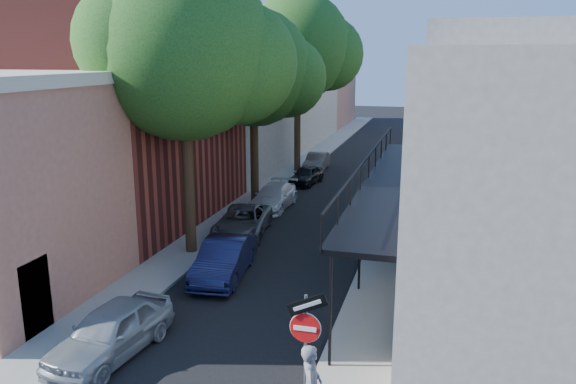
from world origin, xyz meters
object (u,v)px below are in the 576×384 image
Objects in this scene: parked_car_a at (111,331)px; parked_car_c at (243,222)px; oak_mid at (262,71)px; parked_car_b at (224,259)px; parked_car_f at (317,162)px; parked_car_d at (274,197)px; parked_car_e at (306,175)px; oak_near at (197,54)px; oak_far at (305,48)px; sign_post at (306,333)px.

parked_car_c is (-0.16, 10.62, -0.06)m from parked_car_a.
parked_car_b is at bearing -79.77° from oak_mid.
parked_car_f is at bearing 85.11° from oak_mid.
parked_car_b is 9.54m from parked_car_d.
oak_mid is 2.76× the size of parked_car_f.
parked_car_e is (0.14, 21.34, -0.12)m from parked_car_a.
oak_far reaches higher than oak_near.
parked_car_d is 6.00m from parked_car_e.
parked_car_c is at bearing 97.22° from parked_car_a.
parked_car_b is 19.82m from parked_car_f.
oak_far reaches higher than parked_car_c.
parked_car_c is at bearing 116.04° from sign_post.
oak_mid is 3.01× the size of parked_car_e.
oak_far reaches higher than parked_car_d.
parked_car_f is at bearing 101.19° from parked_car_e.
parked_car_c reaches higher than parked_car_d.
parked_car_e is (1.12, 5.25, -6.48)m from oak_mid.
oak_near is 8.01m from oak_mid.
parked_car_a is 10.62m from parked_car_c.
parked_car_c is (0.75, -14.51, -7.63)m from oak_far.
oak_far is at bearing -146.39° from parked_car_f.
parked_car_d is (0.77, 7.23, -7.25)m from oak_near.
parked_car_a is 0.95× the size of parked_car_d.
oak_near is at bearing -89.63° from oak_mid.
parked_car_d reaches higher than parked_car_f.
parked_car_a reaches higher than parked_car_c.
parked_car_e is at bearing 80.70° from parked_car_c.
oak_far is 2.92× the size of parked_car_a.
oak_mid reaches higher than parked_car_b.
oak_near reaches higher than parked_car_d.
oak_mid is 2.40× the size of parked_car_b.
oak_far is 3.51× the size of parked_car_e.
oak_far is (-6.51, 26.30, 6.22)m from sign_post.
oak_far is at bearing 89.59° from oak_mid.
oak_far is 2.62× the size of parked_car_c.
oak_near reaches higher than parked_car_a.
oak_near is 3.37× the size of parked_car_e.
parked_car_b is 4.87m from parked_car_c.
oak_near is 1.12× the size of oak_mid.
sign_post is 0.26× the size of oak_near.
oak_mid reaches higher than parked_car_a.
oak_far is 16.41m from parked_car_c.
parked_car_b is at bearing 87.94° from parked_car_a.
oak_far is 7.70m from parked_car_f.
parked_car_a is at bearing -83.25° from parked_car_e.
parked_car_b is 0.94× the size of parked_car_c.
parked_car_c is 4.73m from parked_car_d.
parked_car_a is 5.93m from parked_car_b.
parked_car_a is at bearing -88.53° from parked_car_d.
parked_car_d is at bearing -91.04° from parked_car_f.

